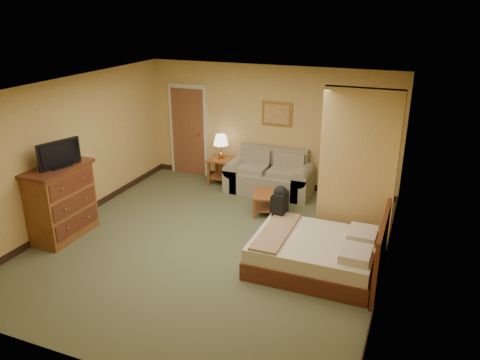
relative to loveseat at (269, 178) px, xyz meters
The scene contains 17 objects.
floor 2.60m from the loveseat, 93.39° to the right, with size 6.00×6.00×0.00m, color #545939.
ceiling 3.46m from the loveseat, 93.39° to the right, with size 6.00×6.00×0.00m, color white.
back_wall 1.10m from the loveseat, 109.73° to the left, with size 5.50×0.02×2.60m, color tan.
left_wall 4.01m from the loveseat, 138.42° to the right, with size 0.02×6.00×2.60m, color tan.
right_wall 3.79m from the loveseat, 44.75° to the right, with size 0.02×6.00×2.60m, color tan.
partition 2.78m from the loveseat, 39.56° to the right, with size 1.20×0.15×2.60m, color tan.
door 2.26m from the loveseat, 169.50° to the left, with size 0.94×0.16×2.10m.
baseboard 0.50m from the loveseat, 110.17° to the left, with size 5.50×0.02×0.12m, color black.
loveseat is the anchor object (origin of this frame).
side_table 1.16m from the loveseat, behind, with size 0.53×0.53×0.58m.
table_lamp 1.34m from the loveseat, behind, with size 0.32×0.32×0.53m.
coffee_table 1.10m from the loveseat, 70.38° to the right, with size 0.78×0.78×0.41m.
wall_picture 1.36m from the loveseat, 90.00° to the left, with size 0.65×0.04×0.51m.
dresser 4.18m from the loveseat, 129.12° to the right, with size 0.62×1.19×1.27m.
tv 4.27m from the loveseat, 128.04° to the right, with size 0.27×0.72×0.45m.
bed 3.16m from the loveseat, 57.98° to the right, with size 1.90×1.55×1.00m.
backpack 2.26m from the loveseat, 67.06° to the right, with size 0.23×0.30×0.51m.
Camera 1 is at (3.02, -6.25, 3.80)m, focal length 35.00 mm.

